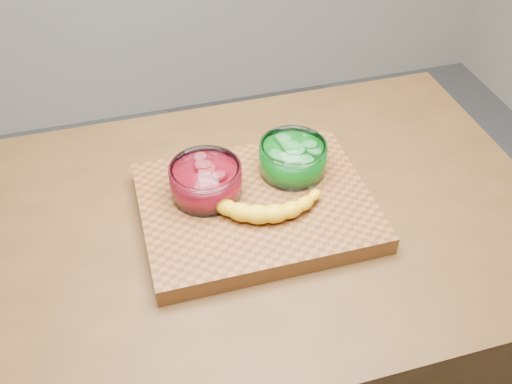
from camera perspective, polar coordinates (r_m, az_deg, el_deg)
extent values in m
cube|color=#513418|center=(1.50, 0.00, -14.44)|extent=(1.20, 0.80, 0.90)
cube|color=brown|center=(1.14, 0.00, -1.48)|extent=(0.45, 0.35, 0.04)
cylinder|color=white|center=(1.12, -5.03, 1.15)|extent=(0.14, 0.14, 0.07)
cylinder|color=red|center=(1.13, -5.00, 0.80)|extent=(0.12, 0.12, 0.04)
cylinder|color=#EB4A59|center=(1.11, -5.08, 1.87)|extent=(0.11, 0.11, 0.02)
cylinder|color=white|center=(1.17, 3.69, 3.43)|extent=(0.14, 0.14, 0.06)
cylinder|color=#0F971B|center=(1.18, 3.67, 3.10)|extent=(0.12, 0.12, 0.04)
cylinder|color=#6EE96E|center=(1.16, 3.73, 4.14)|extent=(0.11, 0.11, 0.02)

